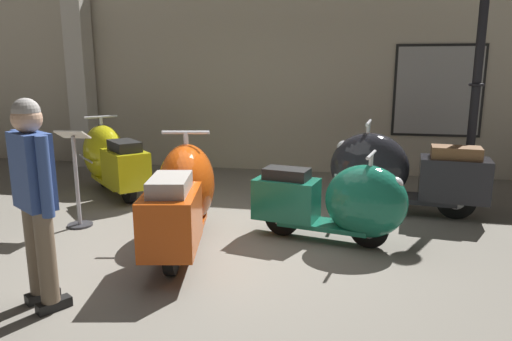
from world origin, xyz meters
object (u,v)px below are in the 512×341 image
Objects in this scene: scooter_0 at (110,158)px; scooter_2 at (340,202)px; scooter_1 at (183,195)px; lamppost at (477,76)px; visitor_0 at (34,190)px; info_stanchion at (77,187)px; scooter_3 at (394,172)px.

scooter_0 is 3.61m from scooter_2.
scooter_1 is (1.76, -1.77, 0.02)m from scooter_0.
scooter_2 is at bearing -132.07° from lamppost.
visitor_0 reaches higher than info_stanchion.
scooter_0 is 3.95m from scooter_3.
scooter_3 reaches higher than scooter_1.
scooter_0 is at bearing 168.35° from scooter_2.
scooter_1 is at bearing 178.98° from scooter_0.
scooter_1 is 1.22× the size of visitor_0.
scooter_1 is 0.64× the size of lamppost.
scooter_3 is at bearing -66.89° from scooter_1.
scooter_3 is at bearing 19.16° from info_stanchion.
visitor_0 is (-3.76, -3.57, -0.77)m from lamppost.
visitor_0 is at bearing -136.55° from lamppost.
scooter_1 is 1.72× the size of info_stanchion.
scooter_3 is 4.07m from visitor_0.
lamppost reaches higher than scooter_3.
scooter_1 is 1.61m from visitor_0.
visitor_0 reaches higher than scooter_3.
lamppost is at bearing -141.99° from scooter_3.
info_stanchion is (-0.78, 1.72, -0.44)m from visitor_0.
scooter_1 is at bearing -11.72° from info_stanchion.
lamppost is 5.24m from visitor_0.
lamppost reaches higher than scooter_2.
scooter_2 is at bearing -17.48° from visitor_0.
scooter_1 is 1.60m from scooter_2.
scooter_2 is at bearing -89.53° from scooter_1.
scooter_2 is 0.55× the size of lamppost.
scooter_1 is at bearing -156.21° from scooter_2.
lamppost is (3.18, 2.12, 1.16)m from scooter_1.
scooter_2 is 1.33m from scooter_3.
info_stanchion is (-3.54, -1.23, -0.05)m from scooter_3.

